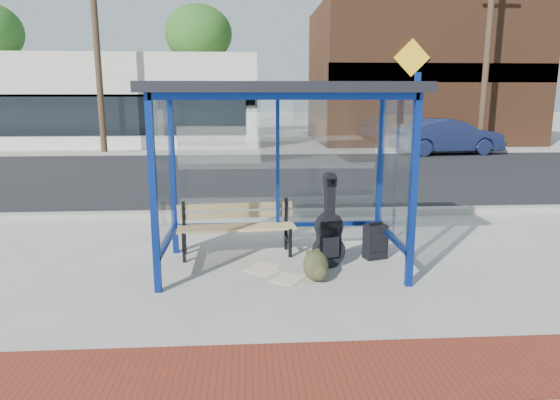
{
  "coord_description": "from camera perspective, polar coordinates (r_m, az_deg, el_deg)",
  "views": [
    {
      "loc": [
        -0.42,
        -6.36,
        2.27
      ],
      "look_at": [
        -0.0,
        0.2,
        0.89
      ],
      "focal_mm": 32.0,
      "sensor_mm": 36.0,
      "label": 1
    }
  ],
  "objects": [
    {
      "name": "ground",
      "position": [
        6.77,
        0.13,
        -7.71
      ],
      "size": [
        120.0,
        120.0,
        0.0
      ],
      "primitive_type": "plane",
      "color": "#B2ADA0",
      "rests_on": "ground"
    },
    {
      "name": "brick_paver_strip",
      "position": [
        4.41,
        2.5,
        -19.05
      ],
      "size": [
        60.0,
        1.0,
        0.01
      ],
      "primitive_type": "cube",
      "color": "maroon",
      "rests_on": "ground"
    },
    {
      "name": "curb_near",
      "position": [
        9.53,
        -1.03,
        -1.51
      ],
      "size": [
        60.0,
        0.25,
        0.12
      ],
      "primitive_type": "cube",
      "color": "gray",
      "rests_on": "ground"
    },
    {
      "name": "street_asphalt",
      "position": [
        14.54,
        -1.97,
        2.93
      ],
      "size": [
        60.0,
        10.0,
        0.0
      ],
      "primitive_type": "cube",
      "color": "black",
      "rests_on": "ground"
    },
    {
      "name": "curb_far",
      "position": [
        19.59,
        -2.43,
        5.43
      ],
      "size": [
        60.0,
        0.25,
        0.12
      ],
      "primitive_type": "cube",
      "color": "gray",
      "rests_on": "ground"
    },
    {
      "name": "far_sidewalk",
      "position": [
        21.48,
        -2.55,
        5.85
      ],
      "size": [
        60.0,
        4.0,
        0.01
      ],
      "primitive_type": "cube",
      "color": "#B2ADA0",
      "rests_on": "ground"
    },
    {
      "name": "bus_shelter",
      "position": [
        6.45,
        0.09,
        10.12
      ],
      "size": [
        3.3,
        1.8,
        2.42
      ],
      "color": "navy",
      "rests_on": "ground"
    },
    {
      "name": "storefront_white",
      "position": [
        25.81,
        -23.5,
        10.35
      ],
      "size": [
        18.0,
        6.04,
        4.0
      ],
      "color": "silver",
      "rests_on": "ground"
    },
    {
      "name": "storefront_brown",
      "position": [
        26.26,
        15.47,
        13.53
      ],
      "size": [
        10.0,
        7.08,
        6.4
      ],
      "color": "#59331E",
      "rests_on": "ground"
    },
    {
      "name": "tree_mid",
      "position": [
        28.65,
        -9.29,
        18.15
      ],
      "size": [
        3.6,
        3.6,
        7.03
      ],
      "color": "#4C3826",
      "rests_on": "ground"
    },
    {
      "name": "tree_right",
      "position": [
        31.33,
        21.69,
        16.95
      ],
      "size": [
        3.6,
        3.6,
        7.03
      ],
      "color": "#4C3826",
      "rests_on": "ground"
    },
    {
      "name": "utility_pole_west",
      "position": [
        20.61,
        -20.22,
        16.33
      ],
      "size": [
        1.6,
        0.24,
        8.0
      ],
      "color": "#4C3826",
      "rests_on": "ground"
    },
    {
      "name": "utility_pole_east",
      "position": [
        21.97,
        22.64,
        15.84
      ],
      "size": [
        1.6,
        0.24,
        8.0
      ],
      "color": "#4C3826",
      "rests_on": "ground"
    },
    {
      "name": "bench",
      "position": [
        7.2,
        -5.01,
        -2.81
      ],
      "size": [
        1.71,
        0.55,
        0.79
      ],
      "rotation": [
        0.0,
        0.0,
        0.09
      ],
      "color": "black",
      "rests_on": "ground"
    },
    {
      "name": "guitar_bag",
      "position": [
        6.68,
        5.61,
        -4.04
      ],
      "size": [
        0.46,
        0.25,
        1.21
      ],
      "rotation": [
        0.0,
        0.0,
        0.28
      ],
      "color": "black",
      "rests_on": "ground"
    },
    {
      "name": "suitcase",
      "position": [
        7.17,
        10.84,
        -4.71
      ],
      "size": [
        0.35,
        0.27,
        0.53
      ],
      "rotation": [
        0.0,
        0.0,
        0.29
      ],
      "color": "black",
      "rests_on": "ground"
    },
    {
      "name": "backpack",
      "position": [
        6.25,
        4.2,
        -7.6
      ],
      "size": [
        0.39,
        0.38,
        0.4
      ],
      "rotation": [
        0.0,
        0.0,
        0.37
      ],
      "color": "#31321C",
      "rests_on": "ground"
    },
    {
      "name": "sign_post",
      "position": [
        6.97,
        15.07,
        4.65
      ],
      "size": [
        0.13,
        0.32,
        2.56
      ],
      "rotation": [
        0.0,
        0.0,
        -0.17
      ],
      "color": "navy",
      "rests_on": "ground"
    },
    {
      "name": "newspaper_a",
      "position": [
        6.65,
        -2.09,
        -8.06
      ],
      "size": [
        0.53,
        0.52,
        0.01
      ],
      "primitive_type": "cube",
      "rotation": [
        0.0,
        0.0,
        -0.73
      ],
      "color": "white",
      "rests_on": "ground"
    },
    {
      "name": "newspaper_b",
      "position": [
        6.36,
        0.9,
        -9.01
      ],
      "size": [
        0.5,
        0.53,
        0.01
      ],
      "primitive_type": "cube",
      "rotation": [
        0.0,
        0.0,
        0.98
      ],
      "color": "white",
      "rests_on": "ground"
    },
    {
      "name": "newspaper_c",
      "position": [
        6.79,
        -1.77,
        -7.63
      ],
      "size": [
        0.47,
        0.43,
        0.01
      ],
      "primitive_type": "cube",
      "rotation": [
        0.0,
        0.0,
        2.69
      ],
      "color": "white",
      "rests_on": "ground"
    },
    {
      "name": "parked_car",
      "position": [
        20.59,
        18.57,
        6.9
      ],
      "size": [
        4.32,
        1.94,
        1.38
      ],
      "primitive_type": "imported",
      "rotation": [
        0.0,
        0.0,
        1.69
      ],
      "color": "#182145",
      "rests_on": "ground"
    },
    {
      "name": "fire_hydrant",
      "position": [
        22.7,
        23.41,
        6.19
      ],
      "size": [
        0.32,
        0.22,
        0.72
      ],
      "rotation": [
        0.0,
        0.0,
        -0.43
      ],
      "color": "#A71D0B",
      "rests_on": "ground"
    }
  ]
}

